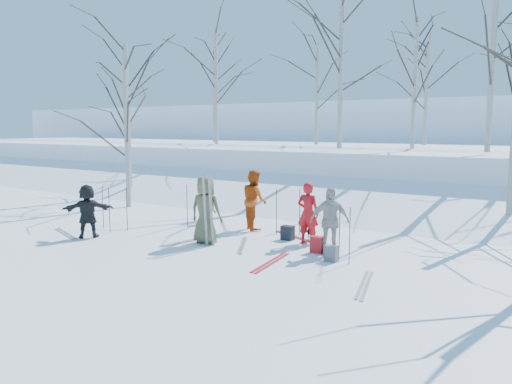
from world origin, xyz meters
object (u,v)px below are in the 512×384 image
Objects in this scene: skier_red_seated at (209,210)px; dog at (313,232)px; backpack_dark at (288,233)px; skier_olive_center at (206,210)px; skier_redor_behind at (254,200)px; skier_grey_west at (87,211)px; backpack_grey at (331,254)px; skier_red_north at (308,213)px; skier_cream_east at (329,221)px; backpack_red at (317,245)px.

skier_red_seated is 1.36× the size of dog.
dog reaches higher than backpack_dark.
skier_redor_behind is at bearing -101.77° from skier_olive_center.
skier_redor_behind is at bearing -178.65° from skier_grey_west.
skier_red_seated is at bearing 159.09° from backpack_grey.
skier_red_seated is (-4.08, 0.78, -0.40)m from skier_red_north.
skier_cream_east is 0.93m from backpack_grey.
skier_olive_center is at bearing 155.76° from skier_grey_west.
skier_cream_east is at bearing 139.91° from skier_red_north.
backpack_dark is (-0.72, -0.14, -0.07)m from dog.
skier_red_north is at bearing 135.67° from backpack_grey.
skier_redor_behind reaches higher than skier_cream_east.
dog is at bearing -85.20° from skier_red_seated.
skier_cream_east is (3.30, 0.77, -0.08)m from skier_olive_center.
backpack_grey is (0.64, -0.54, -0.02)m from backpack_red.
skier_olive_center is 3.16m from backpack_red.
skier_red_north is 2.61× the size of dog.
dog is 1.69× the size of backpack_grey.
backpack_dark is (-0.69, 0.11, -0.64)m from skier_red_north.
skier_olive_center is 2.38m from backpack_dark.
skier_redor_behind is 3.61m from skier_cream_east.
dog reaches higher than backpack_grey.
skier_olive_center is 2.85× the size of dog.
skier_grey_west is at bearing -16.72° from dog.
dog reaches higher than backpack_red.
skier_grey_west is at bearing -167.50° from backpack_grey.
skier_grey_west is 7.07m from backpack_grey.
skier_olive_center is 3.39m from skier_cream_east.
skier_redor_behind reaches higher than backpack_grey.
skier_cream_east is 1.10× the size of skier_grey_west.
dog is (5.61, 3.05, -0.50)m from skier_grey_west.
skier_grey_west is at bearing -161.64° from backpack_red.
backpack_grey is (5.38, -2.06, -0.25)m from skier_red_seated.
skier_red_north is at bearing -160.81° from skier_redor_behind.
skier_grey_west is 6.59m from backpack_red.
skier_red_seated is at bearing 162.30° from backpack_red.
skier_redor_behind is at bearing 149.76° from backpack_grey.
skier_cream_east is at bearing 89.39° from dog.
backpack_red is at bearing 151.78° from skier_grey_west.
skier_redor_behind is 1.19× the size of skier_grey_west.
skier_red_seated is 5.76m from backpack_grey.
skier_grey_west is 3.83× the size of backpack_dark.
skier_cream_east is 2.61× the size of dog.
skier_red_seated is at bearing -52.64° from dog.
dog is (-0.94, 0.95, -0.57)m from skier_cream_east.
skier_olive_center is at bearing -176.98° from backpack_grey.
skier_redor_behind is 4.24m from backpack_grey.
skier_red_seated is 2.18× the size of backpack_dark.
backpack_red is (6.23, 2.07, -0.56)m from skier_grey_west.
skier_cream_east reaches higher than skier_grey_west.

